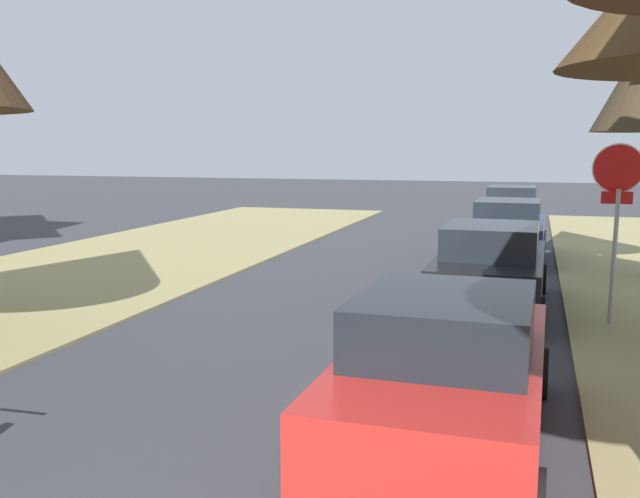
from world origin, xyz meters
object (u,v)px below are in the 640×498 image
(parked_sedan_navy, at_px, (508,232))
(parked_sedan_silver, at_px, (512,210))
(parked_sedan_red, at_px, (446,375))
(parked_sedan_black, at_px, (491,270))
(stop_sign_far, at_px, (617,195))

(parked_sedan_navy, distance_m, parked_sedan_silver, 6.69)
(parked_sedan_red, xyz_separation_m, parked_sedan_black, (0.06, 6.27, 0.00))
(parked_sedan_black, xyz_separation_m, parked_sedan_navy, (0.07, 6.12, 0.00))
(parked_sedan_black, height_order, parked_sedan_silver, same)
(stop_sign_far, relative_size, parked_sedan_black, 0.67)
(parked_sedan_silver, bearing_deg, parked_sedan_navy, -89.03)
(stop_sign_far, distance_m, parked_sedan_red, 6.04)
(stop_sign_far, xyz_separation_m, parked_sedan_black, (-1.98, 0.78, -1.47))
(stop_sign_far, bearing_deg, parked_sedan_silver, 98.48)
(parked_sedan_navy, bearing_deg, parked_sedan_silver, 90.97)
(parked_sedan_red, xyz_separation_m, parked_sedan_navy, (0.13, 12.39, 0.00))
(stop_sign_far, relative_size, parked_sedan_navy, 0.67)
(parked_sedan_red, relative_size, parked_sedan_black, 1.00)
(parked_sedan_red, bearing_deg, parked_sedan_silver, 89.96)
(parked_sedan_silver, bearing_deg, parked_sedan_black, -89.79)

